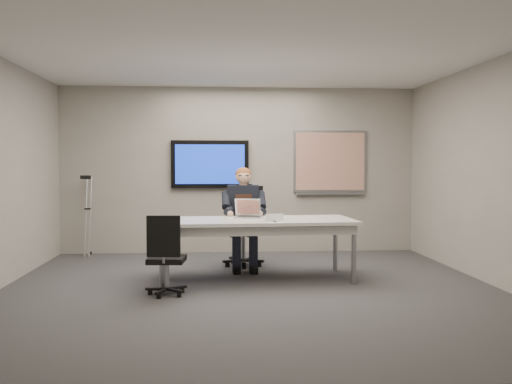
{
  "coord_description": "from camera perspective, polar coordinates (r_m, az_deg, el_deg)",
  "views": [
    {
      "loc": [
        -0.44,
        -6.68,
        1.5
      ],
      "look_at": [
        0.12,
        0.8,
        1.13
      ],
      "focal_mm": 40.0,
      "sensor_mm": 36.0,
      "label": 1
    }
  ],
  "objects": [
    {
      "name": "tv_display",
      "position": [
        9.63,
        -4.62,
        2.79
      ],
      "size": [
        1.3,
        0.09,
        0.8
      ],
      "color": "black",
      "rests_on": "wall_back"
    },
    {
      "name": "pen",
      "position": [
        7.09,
        1.86,
        -2.94
      ],
      "size": [
        0.04,
        0.14,
        0.01
      ],
      "primitive_type": "cylinder",
      "rotation": [
        0.0,
        1.57,
        1.78
      ],
      "color": "black",
      "rests_on": "conference_table"
    },
    {
      "name": "conference_table",
      "position": [
        7.41,
        -0.07,
        -3.43
      ],
      "size": [
        2.6,
        1.19,
        0.79
      ],
      "rotation": [
        0.0,
        0.0,
        0.05
      ],
      "color": "white",
      "rests_on": "ground"
    },
    {
      "name": "floor",
      "position": [
        6.86,
        -0.5,
        -9.83
      ],
      "size": [
        6.0,
        6.0,
        0.02
      ],
      "primitive_type": "cube",
      "color": "#3C3C3F",
      "rests_on": "ground"
    },
    {
      "name": "name_tent",
      "position": [
        7.17,
        1.88,
        -2.55
      ],
      "size": [
        0.24,
        0.14,
        0.09
      ],
      "primitive_type": null,
      "rotation": [
        0.0,
        0.0,
        0.31
      ],
      "color": "silver",
      "rests_on": "conference_table"
    },
    {
      "name": "wall_right",
      "position": [
        7.51,
        23.0,
        1.82
      ],
      "size": [
        0.02,
        6.0,
        2.8
      ],
      "primitive_type": "cube",
      "color": "gray",
      "rests_on": "ground"
    },
    {
      "name": "ceiling",
      "position": [
        6.82,
        -0.51,
        13.79
      ],
      "size": [
        6.0,
        6.0,
        0.02
      ],
      "primitive_type": "cube",
      "color": "white",
      "rests_on": "wall_back"
    },
    {
      "name": "crutch",
      "position": [
        9.72,
        -16.45,
        -2.18
      ],
      "size": [
        0.33,
        0.65,
        1.39
      ],
      "primitive_type": null,
      "rotation": [
        -0.21,
        0.0,
        -0.25
      ],
      "color": "#ADB1B5",
      "rests_on": "ground"
    },
    {
      "name": "laptop",
      "position": [
        7.65,
        -0.77,
        -2.1
      ],
      "size": [
        0.4,
        0.41,
        0.25
      ],
      "rotation": [
        0.0,
        0.0,
        -0.26
      ],
      "color": "#BCBCBF",
      "rests_on": "conference_table"
    },
    {
      "name": "office_chair_near",
      "position": [
        6.63,
        -8.97,
        -7.74
      ],
      "size": [
        0.48,
        0.48,
        0.93
      ],
      "rotation": [
        0.0,
        0.0,
        3.05
      ],
      "color": "black",
      "rests_on": "ground"
    },
    {
      "name": "whiteboard",
      "position": [
        9.85,
        7.4,
        2.95
      ],
      "size": [
        1.25,
        0.08,
        1.1
      ],
      "color": "gray",
      "rests_on": "wall_back"
    },
    {
      "name": "wall_front",
      "position": [
        3.71,
        2.52,
        1.27
      ],
      "size": [
        6.0,
        0.02,
        2.8
      ],
      "primitive_type": "cube",
      "color": "gray",
      "rests_on": "ground"
    },
    {
      "name": "seated_person",
      "position": [
        8.17,
        -1.22,
        -3.62
      ],
      "size": [
        0.47,
        0.81,
        1.45
      ],
      "rotation": [
        0.0,
        0.0,
        -0.1
      ],
      "color": "#212437",
      "rests_on": "office_chair_far"
    },
    {
      "name": "office_chair_far",
      "position": [
        8.46,
        -1.2,
        -4.89
      ],
      "size": [
        0.71,
        0.71,
        1.18
      ],
      "rotation": [
        0.0,
        0.0,
        -0.33
      ],
      "color": "black",
      "rests_on": "ground"
    },
    {
      "name": "wall_back",
      "position": [
        9.69,
        -1.66,
        2.2
      ],
      "size": [
        6.0,
        0.02,
        2.8
      ],
      "primitive_type": "cube",
      "color": "gray",
      "rests_on": "ground"
    }
  ]
}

